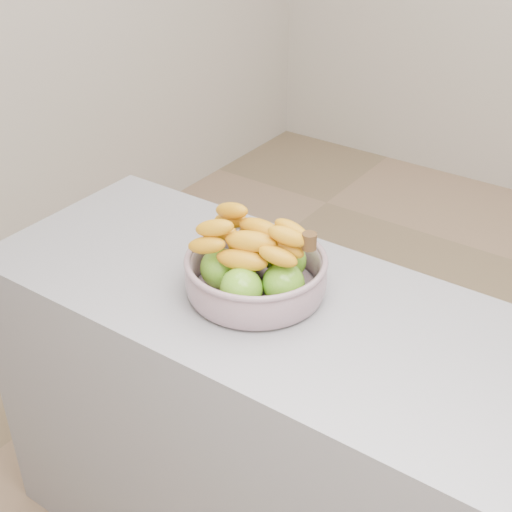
{
  "coord_description": "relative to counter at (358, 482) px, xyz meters",
  "views": [
    {
      "loc": [
        0.48,
        -1.91,
        1.86
      ],
      "look_at": [
        -0.31,
        -0.78,
        1.0
      ],
      "focal_mm": 50.0,
      "sensor_mm": 36.0,
      "label": 1
    }
  ],
  "objects": [
    {
      "name": "fruit_bowl",
      "position": [
        -0.31,
        -0.0,
        0.51
      ],
      "size": [
        0.33,
        0.33,
        0.19
      ],
      "rotation": [
        0.0,
        0.0,
        0.2
      ],
      "color": "#9FAFBF",
      "rests_on": "counter"
    },
    {
      "name": "ground",
      "position": [
        0.0,
        0.78,
        -0.45
      ],
      "size": [
        4.0,
        4.0,
        0.0
      ],
      "primitive_type": "plane",
      "color": "#8C7056",
      "rests_on": "ground"
    },
    {
      "name": "counter",
      "position": [
        0.0,
        0.0,
        0.0
      ],
      "size": [
        2.0,
        0.6,
        0.9
      ],
      "primitive_type": "cube",
      "color": "gray",
      "rests_on": "ground"
    }
  ]
}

